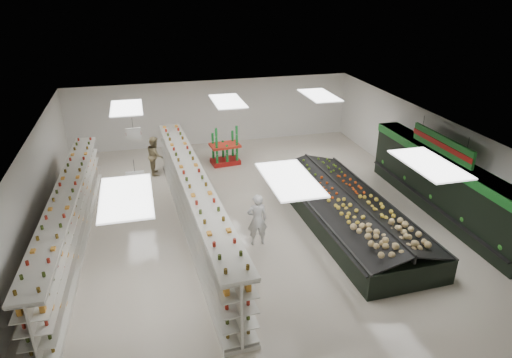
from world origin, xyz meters
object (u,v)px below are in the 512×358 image
object	(u,v)px
gondola_left	(70,221)
produce_island	(347,210)
gondola_center	(195,206)
shopper_main	(257,220)
shopper_background	(155,155)
soda_endcap	(225,147)

from	to	relation	value
gondola_left	produce_island	world-z (taller)	gondola_left
gondola_center	shopper_main	size ratio (longest dim) A/B	6.57
gondola_left	gondola_center	size ratio (longest dim) A/B	0.92
shopper_main	shopper_background	world-z (taller)	shopper_main
soda_endcap	shopper_main	bearing A→B (deg)	-92.59
gondola_center	shopper_main	bearing A→B (deg)	-39.67
gondola_center	produce_island	size ratio (longest dim) A/B	1.45
shopper_main	produce_island	bearing A→B (deg)	-169.84
gondola_center	shopper_background	distance (m)	5.35
soda_endcap	shopper_main	xyz separation A→B (m)	(-0.31, -6.93, 0.07)
gondola_center	shopper_background	size ratio (longest dim) A/B	6.93
soda_endcap	shopper_background	xyz separation A→B (m)	(-3.10, -0.35, 0.03)
produce_island	shopper_background	size ratio (longest dim) A/B	4.76
shopper_main	soda_endcap	bearing A→B (deg)	-90.52
gondola_center	shopper_background	bearing A→B (deg)	98.09
soda_endcap	produce_island	bearing A→B (deg)	-65.12
shopper_background	gondola_center	bearing A→B (deg)	-169.37
gondola_center	produce_island	distance (m)	5.17
gondola_center	soda_endcap	distance (m)	5.98
shopper_main	shopper_background	xyz separation A→B (m)	(-2.79, 6.58, -0.04)
produce_island	shopper_main	size ratio (longest dim) A/B	4.52
soda_endcap	shopper_background	size ratio (longest dim) A/B	1.00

